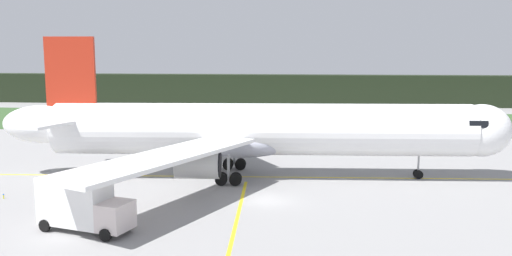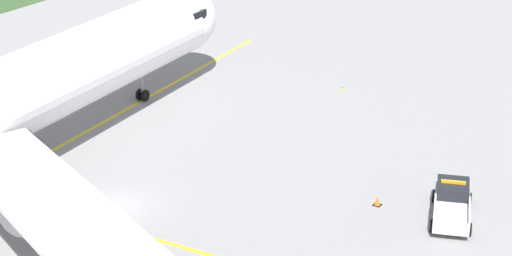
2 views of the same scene
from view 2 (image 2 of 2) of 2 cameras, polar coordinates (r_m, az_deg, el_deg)
name	(u,v)px [view 2 (image 2 of 2)]	position (r m, az deg, el deg)	size (l,w,h in m)	color
ground	(116,207)	(56.39, -8.72, -4.89)	(320.00, 320.00, 0.00)	gray
ops_pickup_truck	(452,202)	(55.55, 12.15, -4.56)	(6.06, 3.97, 1.94)	silver
apron_cone	(377,201)	(56.28, 7.59, -4.54)	(0.48, 0.48, 0.60)	black
taxiway_edge_light_east	(342,89)	(73.94, 5.41, 2.43)	(0.12, 0.12, 0.50)	yellow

